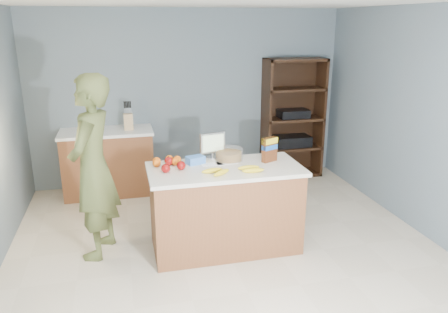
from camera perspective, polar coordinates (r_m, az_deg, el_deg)
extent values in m
cube|color=beige|center=(4.53, 1.07, -13.47)|extent=(4.50, 5.00, 0.02)
cube|color=slate|center=(6.43, -4.55, 7.67)|extent=(4.50, 0.02, 2.50)
cube|color=slate|center=(1.93, 21.37, -17.56)|extent=(4.50, 0.02, 2.50)
cube|color=slate|center=(5.09, 26.55, 3.33)|extent=(0.02, 5.00, 2.50)
cube|color=brown|center=(4.59, 0.15, -6.99)|extent=(1.50, 0.70, 0.86)
cube|color=silver|center=(4.43, 0.15, -1.67)|extent=(1.56, 0.76, 0.04)
cube|color=black|center=(4.76, 0.14, -11.16)|extent=(1.46, 0.66, 0.10)
cube|color=brown|center=(6.26, -14.83, -0.87)|extent=(1.20, 0.60, 0.86)
cube|color=white|center=(6.14, -15.15, 3.13)|extent=(1.24, 0.62, 0.04)
cube|color=black|center=(6.89, 8.42, 5.22)|extent=(0.90, 0.04, 1.80)
cube|color=black|center=(6.58, 5.51, 4.75)|extent=(0.04, 0.40, 1.80)
cube|color=black|center=(6.90, 12.30, 5.03)|extent=(0.04, 0.40, 1.80)
cube|color=black|center=(6.97, 8.65, -2.18)|extent=(0.90, 0.40, 0.04)
cube|color=black|center=(6.84, 8.81, 1.22)|extent=(0.90, 0.40, 0.04)
cube|color=black|center=(6.73, 8.99, 4.90)|extent=(0.90, 0.40, 0.04)
cube|color=black|center=(6.65, 9.17, 8.69)|extent=(0.90, 0.40, 0.04)
cube|color=black|center=(6.60, 9.35, 12.38)|extent=(0.90, 0.40, 0.04)
cube|color=black|center=(6.81, 8.85, 2.02)|extent=(0.55, 0.32, 0.16)
cube|color=black|center=(6.71, 9.02, 5.57)|extent=(0.45, 0.30, 0.12)
imported|color=#4E572B|center=(4.50, -16.72, -1.44)|extent=(0.63, 0.78, 1.86)
cube|color=tan|center=(6.08, -12.37, 4.46)|extent=(0.12, 0.10, 0.22)
cylinder|color=black|center=(6.05, -12.84, 5.87)|extent=(0.02, 0.02, 0.09)
cylinder|color=black|center=(6.05, -12.65, 5.88)|extent=(0.02, 0.02, 0.09)
cylinder|color=black|center=(6.05, -12.46, 5.89)|extent=(0.02, 0.02, 0.09)
cylinder|color=black|center=(6.05, -12.27, 5.91)|extent=(0.02, 0.02, 0.09)
cylinder|color=black|center=(6.05, -12.08, 5.92)|extent=(0.02, 0.02, 0.09)
cube|color=white|center=(4.51, -1.55, -1.01)|extent=(0.22, 0.12, 0.00)
cube|color=white|center=(4.55, 0.35, -0.85)|extent=(0.23, 0.12, 0.00)
ellipsoid|color=yellow|center=(4.25, -1.56, -1.85)|extent=(0.23, 0.09, 0.05)
ellipsoid|color=yellow|center=(4.19, -0.35, -2.11)|extent=(0.21, 0.17, 0.05)
ellipsoid|color=yellow|center=(4.34, 3.23, -1.47)|extent=(0.23, 0.05, 0.05)
ellipsoid|color=yellow|center=(4.26, 3.83, -1.82)|extent=(0.23, 0.05, 0.05)
sphere|color=maroon|center=(4.50, -7.22, -0.61)|extent=(0.09, 0.09, 0.09)
sphere|color=maroon|center=(4.35, -5.62, -1.18)|extent=(0.09, 0.09, 0.09)
sphere|color=maroon|center=(4.28, -7.62, -1.56)|extent=(0.09, 0.09, 0.09)
sphere|color=orange|center=(4.48, -8.79, -0.81)|extent=(0.08, 0.08, 0.08)
sphere|color=orange|center=(4.58, -7.15, -0.34)|extent=(0.08, 0.08, 0.08)
sphere|color=orange|center=(4.49, -6.33, -0.67)|extent=(0.08, 0.08, 0.08)
sphere|color=orange|center=(4.55, -6.13, -0.42)|extent=(0.08, 0.08, 0.08)
sphere|color=orange|center=(4.53, -8.79, -0.61)|extent=(0.08, 0.08, 0.08)
cube|color=blue|center=(4.53, -3.76, -0.46)|extent=(0.21, 0.17, 0.08)
cylinder|color=#267219|center=(4.64, 0.64, 0.07)|extent=(0.27, 0.27, 0.09)
cylinder|color=white|center=(4.63, 0.64, 0.31)|extent=(0.30, 0.30, 0.13)
cylinder|color=silver|center=(4.72, -1.49, -0.13)|extent=(0.12, 0.12, 0.01)
cylinder|color=silver|center=(4.71, -1.49, 0.23)|extent=(0.02, 0.02, 0.05)
cube|color=silver|center=(4.67, -1.50, 1.81)|extent=(0.28, 0.08, 0.22)
cube|color=yellow|center=(4.65, -1.41, 1.75)|extent=(0.24, 0.05, 0.18)
cube|color=#592B14|center=(4.59, 5.97, 0.89)|extent=(0.18, 0.13, 0.26)
cube|color=yellow|center=(4.57, 6.01, 2.08)|extent=(0.18, 0.13, 0.06)
cube|color=blue|center=(4.58, 5.98, 1.24)|extent=(0.18, 0.13, 0.05)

